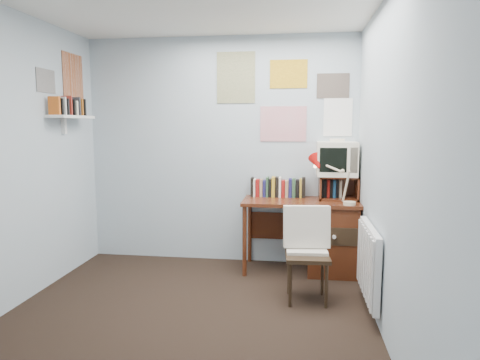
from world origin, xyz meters
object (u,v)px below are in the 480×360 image
object	(u,v)px
desk_lamp	(350,183)
tv_riser	(338,187)
crt_tv	(337,157)
desk_chair	(307,256)
radiator	(369,262)
wall_shelf	(71,117)
desk	(326,234)

from	to	relation	value
desk_lamp	tv_riser	xyz separation A→B (m)	(-0.08, 0.32, -0.09)
crt_tv	tv_riser	bearing A→B (deg)	-41.19
desk_chair	radiator	size ratio (longest dim) A/B	1.00
wall_shelf	desk_lamp	bearing A→B (deg)	3.55
desk	wall_shelf	xyz separation A→B (m)	(-2.57, -0.38, 1.21)
desk_lamp	radiator	xyz separation A→B (m)	(0.09, -0.72, -0.56)
desk	wall_shelf	size ratio (longest dim) A/B	1.94
desk_chair	tv_riser	xyz separation A→B (m)	(0.33, 0.90, 0.48)
desk_chair	wall_shelf	world-z (taller)	wall_shelf
desk	crt_tv	bearing A→B (deg)	53.64
desk_chair	desk_lamp	bearing A→B (deg)	51.03
wall_shelf	crt_tv	bearing A→B (deg)	10.82
desk_chair	tv_riser	bearing A→B (deg)	66.39
desk_lamp	tv_riser	bearing A→B (deg)	120.01
desk	crt_tv	size ratio (longest dim) A/B	2.93
tv_riser	crt_tv	distance (m)	0.32
desk	tv_riser	bearing A→B (deg)	42.96
desk_chair	tv_riser	size ratio (longest dim) A/B	2.00
crt_tv	radiator	xyz separation A→B (m)	(0.19, -1.06, -0.78)
desk_chair	radiator	distance (m)	0.52
desk_lamp	wall_shelf	world-z (taller)	wall_shelf
radiator	tv_riser	bearing A→B (deg)	99.28
desk	desk_lamp	xyz separation A→B (m)	(0.20, -0.21, 0.57)
desk	radiator	size ratio (longest dim) A/B	1.50
desk_lamp	tv_riser	world-z (taller)	desk_lamp
desk	tv_riser	distance (m)	0.51
desk_chair	desk_lamp	size ratio (longest dim) A/B	1.83
radiator	wall_shelf	distance (m)	3.15
desk_chair	desk_lamp	xyz separation A→B (m)	(0.41, 0.58, 0.58)
desk_lamp	wall_shelf	distance (m)	2.85
desk_lamp	desk	bearing A→B (deg)	149.50
desk	desk_lamp	world-z (taller)	desk_lamp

